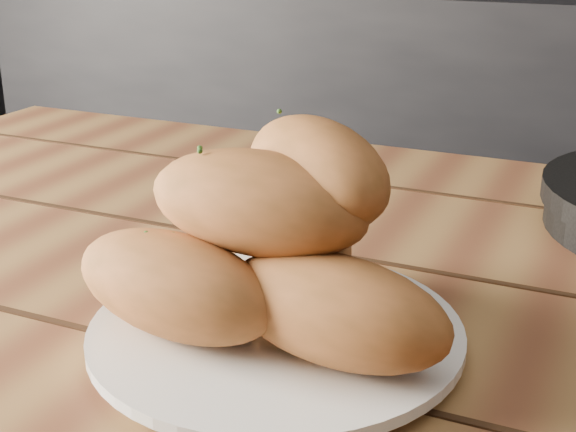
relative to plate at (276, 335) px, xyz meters
name	(u,v)px	position (x,y,z in m)	size (l,w,h in m)	color
plate	(276,335)	(0.00, 0.00, 0.00)	(0.25, 0.25, 0.02)	white
bread_rolls	(275,243)	(0.00, 0.00, 0.07)	(0.28, 0.23, 0.14)	#AB5E2F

